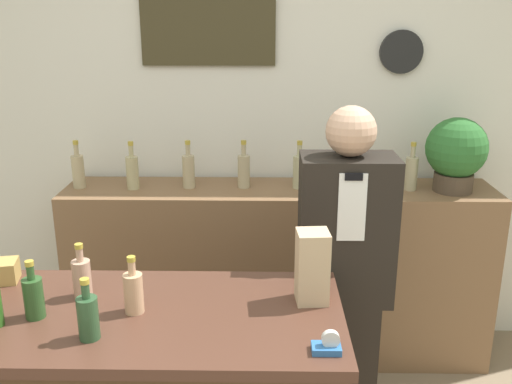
# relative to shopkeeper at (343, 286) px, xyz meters

# --- Properties ---
(back_wall) EXTENTS (5.20, 0.09, 2.70)m
(back_wall) POSITION_rel_shopkeeper_xyz_m (-0.45, 0.98, 0.57)
(back_wall) COLOR silver
(back_wall) RESTS_ON ground_plane
(back_shelf) EXTENTS (2.34, 0.43, 1.01)m
(back_shelf) POSITION_rel_shopkeeper_xyz_m (-0.27, 0.70, -0.28)
(back_shelf) COLOR brown
(back_shelf) RESTS_ON ground_plane
(shopkeeper) EXTENTS (0.40, 0.25, 1.57)m
(shopkeeper) POSITION_rel_shopkeeper_xyz_m (0.00, 0.00, 0.00)
(shopkeeper) COLOR black
(shopkeeper) RESTS_ON ground_plane
(potted_plant) EXTENTS (0.32, 0.32, 0.40)m
(potted_plant) POSITION_rel_shopkeeper_xyz_m (0.66, 0.67, 0.44)
(potted_plant) COLOR #4C3D2D
(potted_plant) RESTS_ON back_shelf
(paper_bag) EXTENTS (0.12, 0.12, 0.27)m
(paper_bag) POSITION_rel_shopkeeper_xyz_m (-0.17, -0.40, 0.28)
(paper_bag) COLOR tan
(paper_bag) RESTS_ON display_counter
(tape_dispenser) EXTENTS (0.09, 0.06, 0.07)m
(tape_dispenser) POSITION_rel_shopkeeper_xyz_m (-0.15, -0.73, 0.17)
(tape_dispenser) COLOR #2D66A8
(tape_dispenser) RESTS_ON display_counter
(gift_box) EXTENTS (0.12, 0.12, 0.08)m
(gift_box) POSITION_rel_shopkeeper_xyz_m (-1.35, -0.27, 0.19)
(gift_box) COLOR tan
(gift_box) RESTS_ON display_counter
(counter_bottle_2) EXTENTS (0.07, 0.07, 0.21)m
(counter_bottle_2) POSITION_rel_shopkeeper_xyz_m (-1.12, -0.54, 0.22)
(counter_bottle_2) COLOR #2B4F24
(counter_bottle_2) RESTS_ON display_counter
(counter_bottle_3) EXTENTS (0.07, 0.07, 0.21)m
(counter_bottle_3) POSITION_rel_shopkeeper_xyz_m (-1.00, -0.39, 0.22)
(counter_bottle_3) COLOR tan
(counter_bottle_3) RESTS_ON display_counter
(counter_bottle_4) EXTENTS (0.07, 0.07, 0.21)m
(counter_bottle_4) POSITION_rel_shopkeeper_xyz_m (-0.90, -0.67, 0.22)
(counter_bottle_4) COLOR #2B4C2D
(counter_bottle_4) RESTS_ON display_counter
(counter_bottle_5) EXTENTS (0.07, 0.07, 0.21)m
(counter_bottle_5) POSITION_rel_shopkeeper_xyz_m (-0.79, -0.50, 0.22)
(counter_bottle_5) COLOR tan
(counter_bottle_5) RESTS_ON display_counter
(shelf_bottle_0) EXTENTS (0.07, 0.07, 0.26)m
(shelf_bottle_0) POSITION_rel_shopkeeper_xyz_m (-1.35, 0.70, 0.32)
(shelf_bottle_0) COLOR tan
(shelf_bottle_0) RESTS_ON back_shelf
(shelf_bottle_1) EXTENTS (0.07, 0.07, 0.26)m
(shelf_bottle_1) POSITION_rel_shopkeeper_xyz_m (-1.06, 0.68, 0.32)
(shelf_bottle_1) COLOR tan
(shelf_bottle_1) RESTS_ON back_shelf
(shelf_bottle_2) EXTENTS (0.07, 0.07, 0.26)m
(shelf_bottle_2) POSITION_rel_shopkeeper_xyz_m (-0.76, 0.71, 0.32)
(shelf_bottle_2) COLOR tan
(shelf_bottle_2) RESTS_ON back_shelf
(shelf_bottle_3) EXTENTS (0.07, 0.07, 0.26)m
(shelf_bottle_3) POSITION_rel_shopkeeper_xyz_m (-0.46, 0.72, 0.32)
(shelf_bottle_3) COLOR tan
(shelf_bottle_3) RESTS_ON back_shelf
(shelf_bottle_4) EXTENTS (0.07, 0.07, 0.26)m
(shelf_bottle_4) POSITION_rel_shopkeeper_xyz_m (-0.16, 0.71, 0.32)
(shelf_bottle_4) COLOR tan
(shelf_bottle_4) RESTS_ON back_shelf
(shelf_bottle_5) EXTENTS (0.07, 0.07, 0.26)m
(shelf_bottle_5) POSITION_rel_shopkeeper_xyz_m (0.14, 0.71, 0.32)
(shelf_bottle_5) COLOR tan
(shelf_bottle_5) RESTS_ON back_shelf
(shelf_bottle_6) EXTENTS (0.07, 0.07, 0.26)m
(shelf_bottle_6) POSITION_rel_shopkeeper_xyz_m (0.44, 0.69, 0.32)
(shelf_bottle_6) COLOR tan
(shelf_bottle_6) RESTS_ON back_shelf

